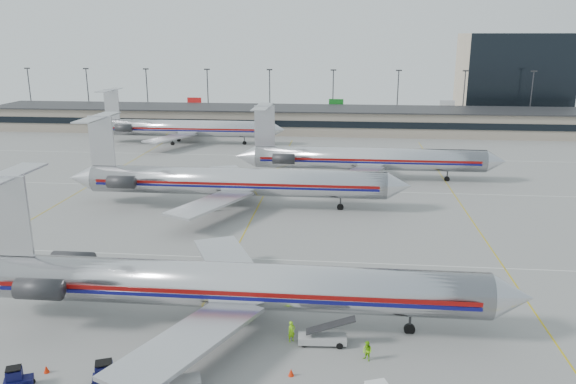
# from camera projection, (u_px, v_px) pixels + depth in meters

# --- Properties ---
(ground) EXTENTS (260.00, 260.00, 0.00)m
(ground) POSITION_uv_depth(u_px,v_px,m) (211.00, 298.00, 53.87)
(ground) COLOR gray
(ground) RESTS_ON ground
(apron_markings) EXTENTS (160.00, 0.15, 0.02)m
(apron_markings) POSITION_uv_depth(u_px,v_px,m) (231.00, 258.00, 63.45)
(apron_markings) COLOR silver
(apron_markings) RESTS_ON ground
(terminal) EXTENTS (162.00, 17.00, 6.25)m
(terminal) POSITION_uv_depth(u_px,v_px,m) (297.00, 119.00, 146.94)
(terminal) COLOR gray
(terminal) RESTS_ON ground
(light_mast_row) EXTENTS (163.60, 0.40, 15.28)m
(light_mast_row) POSITION_uv_depth(u_px,v_px,m) (301.00, 93.00, 158.92)
(light_mast_row) COLOR #38383D
(light_mast_row) RESTS_ON ground
(distant_building) EXTENTS (30.00, 20.00, 25.00)m
(distant_building) POSITION_uv_depth(u_px,v_px,m) (512.00, 77.00, 167.27)
(distant_building) COLOR tan
(distant_building) RESTS_ON ground
(jet_foreground) EXTENTS (49.59, 29.20, 12.98)m
(jet_foreground) POSITION_uv_depth(u_px,v_px,m) (223.00, 284.00, 47.94)
(jet_foreground) COLOR silver
(jet_foreground) RESTS_ON ground
(jet_second_row) EXTENTS (50.48, 29.72, 13.21)m
(jet_second_row) POSITION_uv_depth(u_px,v_px,m) (230.00, 181.00, 81.70)
(jet_second_row) COLOR silver
(jet_second_row) RESTS_ON ground
(jet_third_row) EXTENTS (46.69, 28.72, 12.77)m
(jet_third_row) POSITION_uv_depth(u_px,v_px,m) (363.00, 158.00, 97.56)
(jet_third_row) COLOR silver
(jet_third_row) RESTS_ON ground
(jet_back_row) EXTENTS (45.76, 28.15, 12.51)m
(jet_back_row) POSITION_uv_depth(u_px,v_px,m) (184.00, 128.00, 130.26)
(jet_back_row) COLOR silver
(jet_back_row) RESTS_ON ground
(tug_left) EXTENTS (2.17, 1.69, 1.58)m
(tug_left) POSITION_uv_depth(u_px,v_px,m) (17.00, 379.00, 39.91)
(tug_left) COLOR #0A0B37
(tug_left) RESTS_ON ground
(tug_center) EXTENTS (2.47, 1.84, 1.80)m
(tug_center) POSITION_uv_depth(u_px,v_px,m) (107.00, 374.00, 40.24)
(tug_center) COLOR #0A0B37
(tug_center) RESTS_ON ground
(belt_loader) EXTENTS (4.67, 1.65, 2.45)m
(belt_loader) POSITION_uv_depth(u_px,v_px,m) (323.00, 337.00, 45.55)
(belt_loader) COLOR #A7A7A7
(belt_loader) RESTS_ON ground
(ramp_worker_near) EXTENTS (0.77, 0.72, 1.77)m
(ramp_worker_near) POSITION_uv_depth(u_px,v_px,m) (292.00, 331.00, 45.95)
(ramp_worker_near) COLOR #8BE315
(ramp_worker_near) RESTS_ON ground
(ramp_worker_far) EXTENTS (1.00, 0.98, 1.62)m
(ramp_worker_far) POSITION_uv_depth(u_px,v_px,m) (367.00, 351.00, 43.21)
(ramp_worker_far) COLOR #82D814
(ramp_worker_far) RESTS_ON ground
(cone_right) EXTENTS (0.49, 0.49, 0.59)m
(cone_right) POSITION_uv_depth(u_px,v_px,m) (291.00, 372.00, 41.38)
(cone_right) COLOR red
(cone_right) RESTS_ON ground
(cone_left) EXTENTS (0.48, 0.48, 0.59)m
(cone_left) POSITION_uv_depth(u_px,v_px,m) (46.00, 369.00, 41.78)
(cone_left) COLOR red
(cone_left) RESTS_ON ground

